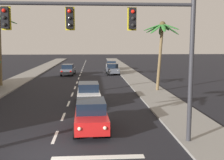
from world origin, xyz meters
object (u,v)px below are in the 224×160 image
(sedan_oncoming_far, at_px, (68,70))
(sedan_parked_mid_kerb, at_px, (111,65))
(traffic_signal_mast, at_px, (110,32))
(palm_right_second, at_px, (161,38))
(sedan_parked_nearest_kerb, at_px, (112,69))
(sedan_third_in_queue, at_px, (89,93))
(sedan_lead_at_stop_bar, at_px, (91,115))

(sedan_oncoming_far, distance_m, sedan_parked_mid_kerb, 10.35)
(traffic_signal_mast, relative_size, sedan_parked_mid_kerb, 2.57)
(traffic_signal_mast, xyz_separation_m, palm_right_second, (6.03, 14.63, 0.02))
(sedan_oncoming_far, distance_m, palm_right_second, 19.03)
(sedan_parked_nearest_kerb, xyz_separation_m, sedan_parked_mid_kerb, (0.26, 6.66, 0.00))
(sedan_third_in_queue, bearing_deg, sedan_lead_at_stop_bar, -87.98)
(traffic_signal_mast, height_order, palm_right_second, traffic_signal_mast)
(sedan_oncoming_far, bearing_deg, sedan_parked_mid_kerb, 46.26)
(sedan_oncoming_far, bearing_deg, sedan_lead_at_stop_bar, -82.26)
(sedan_parked_nearest_kerb, bearing_deg, sedan_oncoming_far, -173.24)
(traffic_signal_mast, distance_m, palm_right_second, 15.82)
(traffic_signal_mast, xyz_separation_m, sedan_lead_at_stop_bar, (-0.93, 2.52, -4.51))
(sedan_lead_at_stop_bar, bearing_deg, sedan_parked_mid_kerb, 84.31)
(traffic_signal_mast, relative_size, palm_right_second, 1.64)
(sedan_lead_at_stop_bar, relative_size, sedan_parked_mid_kerb, 1.00)
(sedan_lead_at_stop_bar, xyz_separation_m, palm_right_second, (6.96, 12.11, 4.52))
(sedan_parked_nearest_kerb, bearing_deg, traffic_signal_mast, -94.24)
(sedan_third_in_queue, distance_m, sedan_oncoming_far, 20.60)
(sedan_parked_nearest_kerb, bearing_deg, sedan_third_in_queue, -99.26)
(sedan_third_in_queue, relative_size, sedan_parked_nearest_kerb, 1.00)
(traffic_signal_mast, bearing_deg, sedan_parked_mid_kerb, 86.12)
(sedan_oncoming_far, xyz_separation_m, sedan_parked_mid_kerb, (7.16, 7.48, 0.00))
(sedan_parked_mid_kerb, height_order, palm_right_second, palm_right_second)
(sedan_oncoming_far, bearing_deg, sedan_parked_nearest_kerb, 6.76)
(sedan_third_in_queue, distance_m, palm_right_second, 9.97)
(sedan_third_in_queue, bearing_deg, traffic_signal_mast, -82.90)
(sedan_third_in_queue, bearing_deg, sedan_oncoming_far, 99.66)
(sedan_lead_at_stop_bar, xyz_separation_m, sedan_parked_nearest_kerb, (3.20, 28.03, 0.00))
(sedan_parked_mid_kerb, bearing_deg, traffic_signal_mast, -93.88)
(sedan_parked_mid_kerb, distance_m, palm_right_second, 23.30)
(traffic_signal_mast, bearing_deg, sedan_parked_nearest_kerb, 85.76)
(traffic_signal_mast, distance_m, sedan_parked_mid_kerb, 37.57)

